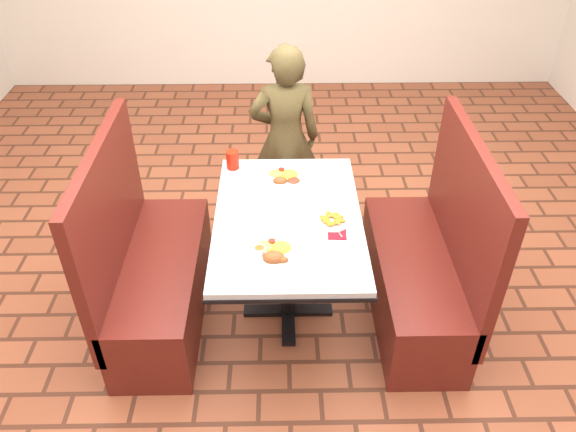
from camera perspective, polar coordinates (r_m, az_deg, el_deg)
The scene contains 14 objects.
dining_table at distance 3.12m, azimuth 0.00°, elevation -1.42°, with size 0.81×1.21×0.75m.
booth_bench_left at distance 3.41m, azimuth -13.60°, elevation -5.80°, with size 0.47×1.20×1.17m.
booth_bench_right at distance 3.43m, azimuth 13.52°, elevation -5.51°, with size 0.47×1.20×1.17m.
diner_person at distance 3.93m, azimuth -0.31°, elevation 7.82°, with size 0.49×0.32×1.35m, color brown.
near_dinner_plate at distance 2.79m, azimuth -1.37°, elevation -3.53°, with size 0.25×0.25×0.08m.
far_dinner_plate at distance 3.35m, azimuth -0.33°, elevation 4.09°, with size 0.25×0.25×0.06m.
plantain_plate at distance 3.02m, azimuth 4.49°, elevation -0.44°, with size 0.19×0.19×0.03m.
maroon_napkin at distance 2.94m, azimuth 5.01°, elevation -1.84°, with size 0.10×0.10×0.00m, color maroon.
spoon_utensil at distance 2.96m, azimuth 5.05°, elevation -1.47°, with size 0.01×0.12×0.00m, color silver.
red_tumbler at distance 3.46m, azimuth -5.66°, elevation 5.71°, with size 0.08×0.08×0.12m, color red.
paper_napkin at distance 2.68m, azimuth 6.10°, elevation -6.31°, with size 0.18×0.13×0.01m, color white.
knife_utensil at distance 2.79m, azimuth -1.93°, elevation -3.99°, with size 0.01×0.16×0.00m, color silver.
fork_utensil at distance 2.79m, azimuth -2.29°, elevation -3.98°, with size 0.01×0.16×0.00m, color silver.
lettuce_shreds at distance 3.11m, azimuth 0.72°, elevation 0.68°, with size 0.28×0.32×0.00m, color #86CA50, non-canonical shape.
Camera 1 is at (-0.04, -2.45, 2.58)m, focal length 35.00 mm.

